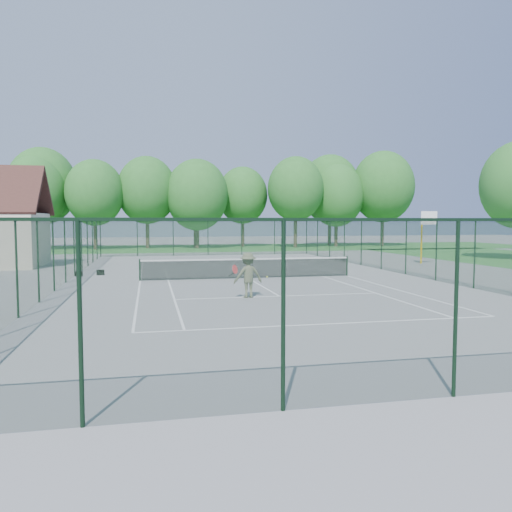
% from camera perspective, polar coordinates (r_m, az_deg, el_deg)
% --- Properties ---
extents(ground, '(140.00, 140.00, 0.00)m').
position_cam_1_polar(ground, '(26.05, -0.92, -2.55)').
color(ground, gray).
rests_on(ground, ground).
extents(grass_far, '(80.00, 16.00, 0.01)m').
position_cam_1_polar(grass_far, '(55.70, -6.92, 0.92)').
color(grass_far, '#378534').
rests_on(grass_far, ground).
extents(court_lines, '(11.05, 23.85, 0.01)m').
position_cam_1_polar(court_lines, '(26.05, -0.92, -2.54)').
color(court_lines, white).
rests_on(court_lines, ground).
extents(tennis_net, '(11.08, 0.08, 1.10)m').
position_cam_1_polar(tennis_net, '(25.99, -0.93, -1.29)').
color(tennis_net, black).
rests_on(tennis_net, ground).
extents(fence_enclosure, '(18.05, 36.05, 3.02)m').
position_cam_1_polar(fence_enclosure, '(25.92, -0.93, 0.87)').
color(fence_enclosure, '#18331F').
rests_on(fence_enclosure, ground).
extents(tree_line_far, '(39.40, 6.40, 9.70)m').
position_cam_1_polar(tree_line_far, '(55.70, -6.98, 7.08)').
color(tree_line_far, '#463324').
rests_on(tree_line_far, ground).
extents(basketball_goal, '(1.20, 1.43, 3.65)m').
position_cam_1_polar(basketball_goal, '(36.39, 18.82, 3.15)').
color(basketball_goal, '#F9BE01').
rests_on(basketball_goal, ground).
extents(sports_bag_a, '(0.38, 0.29, 0.27)m').
position_cam_1_polar(sports_bag_a, '(28.56, -19.58, -1.93)').
color(sports_bag_a, black).
rests_on(sports_bag_a, ground).
extents(sports_bag_b, '(0.43, 0.35, 0.29)m').
position_cam_1_polar(sports_bag_b, '(28.87, -17.35, -1.80)').
color(sports_bag_b, black).
rests_on(sports_bag_b, ground).
extents(tennis_player, '(1.76, 0.93, 1.76)m').
position_cam_1_polar(tennis_player, '(19.38, -0.92, -2.19)').
color(tennis_player, '#565941').
rests_on(tennis_player, ground).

